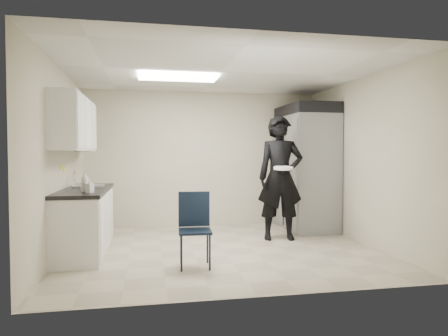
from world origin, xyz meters
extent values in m
plane|color=tan|center=(0.00, 0.00, 0.00)|extent=(4.50, 4.50, 0.00)
plane|color=silver|center=(0.00, 0.00, 2.60)|extent=(4.50, 4.50, 0.00)
plane|color=beige|center=(0.00, 2.00, 1.30)|extent=(4.50, 0.00, 4.50)
plane|color=beige|center=(-2.25, 0.00, 1.30)|extent=(0.00, 4.00, 4.00)
plane|color=beige|center=(2.25, 0.00, 1.30)|extent=(0.00, 4.00, 4.00)
cube|color=white|center=(-0.60, 0.40, 2.57)|extent=(1.20, 0.60, 0.02)
cube|color=silver|center=(-1.95, 0.20, 0.43)|extent=(0.60, 1.90, 0.86)
cube|color=black|center=(-1.95, 0.20, 0.89)|extent=(0.64, 1.95, 0.05)
cube|color=gray|center=(-1.93, 0.45, 0.87)|extent=(0.42, 0.40, 0.14)
cylinder|color=silver|center=(-2.13, 0.45, 1.02)|extent=(0.02, 0.02, 0.24)
cube|color=silver|center=(-2.08, 0.20, 1.83)|extent=(0.35, 1.80, 0.75)
cube|color=black|center=(-2.14, 1.35, 1.62)|extent=(0.22, 0.30, 0.35)
cube|color=yellow|center=(-2.24, 0.10, 1.22)|extent=(0.00, 0.12, 0.07)
cube|color=yellow|center=(-2.24, 0.30, 1.18)|extent=(0.00, 0.12, 0.07)
cube|color=gray|center=(1.83, 1.27, 1.05)|extent=(0.80, 1.35, 2.10)
cube|color=black|center=(1.83, 1.27, 2.20)|extent=(0.80, 1.35, 0.20)
cube|color=black|center=(-0.49, -0.85, 0.45)|extent=(0.42, 0.42, 0.90)
imported|color=black|center=(1.06, 0.48, 1.01)|extent=(0.80, 0.59, 2.02)
cylinder|color=silver|center=(1.03, 0.23, 1.18)|extent=(0.34, 0.34, 0.04)
imported|color=white|center=(-1.87, -0.28, 1.05)|extent=(0.13, 0.13, 0.27)
imported|color=#A19FAB|center=(-1.80, -0.40, 1.00)|extent=(0.11, 0.11, 0.18)
camera|label=1|loc=(-1.05, -5.74, 1.43)|focal=32.00mm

